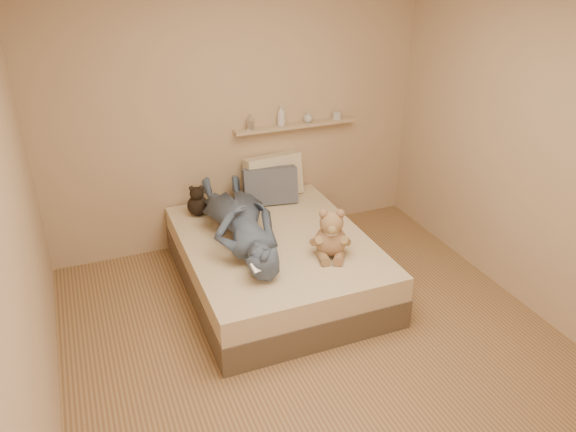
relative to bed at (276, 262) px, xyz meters
name	(u,v)px	position (x,y,z in m)	size (l,w,h in m)	color
room	(326,189)	(0.00, -0.93, 1.08)	(3.80, 3.80, 3.80)	#98784E
bed	(276,262)	(0.00, 0.00, 0.00)	(1.50, 1.90, 0.45)	brown
game_console	(263,265)	(-0.32, -0.58, 0.38)	(0.19, 0.12, 0.06)	#B1B3B8
teddy_bear	(331,237)	(0.31, -0.41, 0.40)	(0.33, 0.34, 0.41)	#AA795D
dark_plush	(198,202)	(-0.49, 0.68, 0.35)	(0.19, 0.19, 0.29)	black
pillow_cream	(274,176)	(0.30, 0.83, 0.43)	(0.55, 0.16, 0.40)	beige
pillow_grey	(270,186)	(0.21, 0.69, 0.40)	(0.50, 0.14, 0.34)	slate
person	(240,221)	(-0.27, 0.10, 0.40)	(0.54, 1.49, 0.36)	#44526B
wall_shelf	(295,126)	(0.55, 0.91, 0.88)	(1.20, 0.12, 0.03)	tan
shelf_bottles	(292,117)	(0.52, 0.91, 0.96)	(0.97, 0.12, 0.20)	silver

